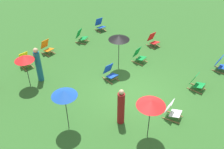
# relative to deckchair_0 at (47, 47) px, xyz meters

# --- Properties ---
(ground_plane) EXTENTS (40.00, 40.00, 0.00)m
(ground_plane) POSITION_rel_deckchair_0_xyz_m (0.21, -5.86, -0.37)
(ground_plane) COLOR #2D6026
(deckchair_0) EXTENTS (0.48, 0.76, 0.83)m
(deckchair_0) POSITION_rel_deckchair_0_xyz_m (0.00, 0.00, 0.00)
(deckchair_0) COLOR olive
(deckchair_0) RESTS_ON ground
(deckchair_1) EXTENTS (0.60, 0.83, 0.83)m
(deckchair_1) POSITION_rel_deckchair_0_xyz_m (0.40, -4.38, 0.00)
(deckchair_1) COLOR olive
(deckchair_1) RESTS_ON ground
(deckchair_2) EXTENTS (0.48, 0.76, 0.83)m
(deckchair_2) POSITION_rel_deckchair_0_xyz_m (2.61, -4.59, 0.00)
(deckchair_2) COLOR olive
(deckchair_2) RESTS_ON ground
(deckchair_3) EXTENTS (0.50, 0.77, 0.83)m
(deckchair_3) POSITION_rel_deckchair_0_xyz_m (2.39, -8.03, 0.00)
(deckchair_3) COLOR olive
(deckchair_3) RESTS_ON ground
(deckchair_5) EXTENTS (0.67, 0.86, 0.83)m
(deckchair_5) POSITION_rel_deckchair_0_xyz_m (4.14, -0.40, 0.00)
(deckchair_5) COLOR olive
(deckchair_5) RESTS_ON ground
(deckchair_6) EXTENTS (0.58, 0.82, 0.83)m
(deckchair_6) POSITION_rel_deckchair_0_xyz_m (-1.61, -0.20, 0.00)
(deckchair_6) COLOR olive
(deckchair_6) RESTS_ON ground
(deckchair_7) EXTENTS (0.53, 0.79, 0.83)m
(deckchair_7) POSITION_rel_deckchair_0_xyz_m (4.62, -8.35, 0.00)
(deckchair_7) COLOR olive
(deckchair_7) RESTS_ON ground
(deckchair_8) EXTENTS (0.63, 0.85, 0.83)m
(deckchair_8) POSITION_rel_deckchair_0_xyz_m (4.59, -4.24, 0.00)
(deckchair_8) COLOR olive
(deckchair_8) RESTS_ON ground
(deckchair_10) EXTENTS (0.68, 0.87, 0.83)m
(deckchair_10) POSITION_rel_deckchair_0_xyz_m (2.20, -0.57, 0.00)
(deckchair_10) COLOR olive
(deckchair_10) RESTS_ON ground
(deckchair_11) EXTENTS (0.62, 0.84, 0.83)m
(deckchair_11) POSITION_rel_deckchair_0_xyz_m (-0.02, -8.06, 0.00)
(deckchair_11) COLOR olive
(deckchair_11) RESTS_ON ground
(umbrella_0) EXTENTS (0.97, 0.97, 1.94)m
(umbrella_0) POSITION_rel_deckchair_0_xyz_m (-3.15, -5.17, 1.44)
(umbrella_0) COLOR black
(umbrella_0) RESTS_ON ground
(umbrella_1) EXTENTS (0.90, 0.90, 1.73)m
(umbrella_1) POSITION_rel_deckchair_0_xyz_m (-2.48, -1.73, 1.22)
(umbrella_1) COLOR black
(umbrella_1) RESTS_ON ground
(umbrella_2) EXTENTS (1.06, 1.06, 1.94)m
(umbrella_2) POSITION_rel_deckchair_0_xyz_m (1.39, -4.13, 1.45)
(umbrella_2) COLOR black
(umbrella_2) RESTS_ON ground
(umbrella_3) EXTENTS (1.06, 1.06, 1.85)m
(umbrella_3) POSITION_rel_deckchair_0_xyz_m (-1.53, -7.86, 1.36)
(umbrella_3) COLOR black
(umbrella_3) RESTS_ON ground
(person_0) EXTENTS (0.36, 0.36, 1.83)m
(person_0) POSITION_rel_deckchair_0_xyz_m (-1.86, -1.78, 0.52)
(person_0) COLOR #195972
(person_0) RESTS_ON ground
(person_1) EXTENTS (0.39, 0.39, 1.69)m
(person_1) POSITION_rel_deckchair_0_xyz_m (-1.58, -6.59, 0.43)
(person_1) COLOR maroon
(person_1) RESTS_ON ground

